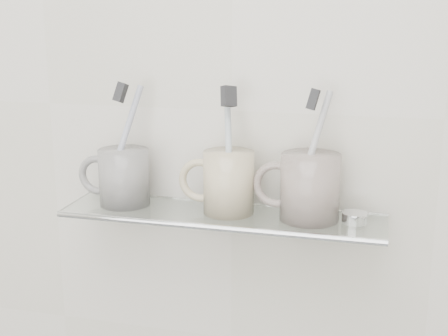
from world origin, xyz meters
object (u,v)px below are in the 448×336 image
(mug_left, at_px, (124,177))
(mug_right, at_px, (310,187))
(mug_center, at_px, (229,182))
(shelf_glass, at_px, (222,215))

(mug_left, height_order, mug_right, mug_right)
(mug_center, bearing_deg, mug_left, -158.41)
(mug_right, bearing_deg, mug_left, 168.79)
(mug_left, relative_size, mug_center, 0.93)
(mug_center, bearing_deg, mug_right, 21.59)
(mug_left, relative_size, mug_right, 0.90)
(mug_left, distance_m, mug_center, 0.17)
(mug_left, xyz_separation_m, mug_center, (0.17, 0.00, 0.00))
(shelf_glass, distance_m, mug_center, 0.05)
(mug_left, height_order, mug_center, mug_center)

